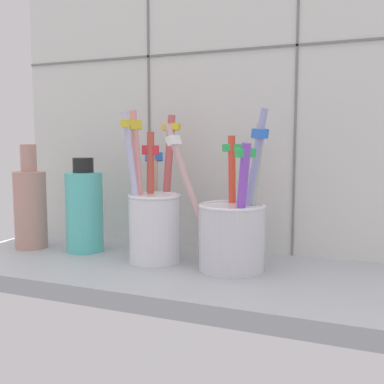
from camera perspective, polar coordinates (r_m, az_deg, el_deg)
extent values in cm
cube|color=#9EA3A8|center=(56.86, -0.57, -10.33)|extent=(64.00, 22.00, 2.00)
cube|color=silver|center=(65.87, 3.52, 10.87)|extent=(64.00, 2.00, 45.00)
cube|color=gray|center=(69.03, -5.35, 10.65)|extent=(0.30, 0.20, 45.00)
cube|color=gray|center=(62.19, 12.71, 10.99)|extent=(0.30, 0.20, 45.00)
cube|color=gray|center=(65.74, 3.24, 17.01)|extent=(64.00, 0.20, 0.30)
cylinder|color=white|center=(58.99, -4.61, -4.55)|extent=(6.59, 6.59, 8.35)
torus|color=silver|center=(58.34, -4.65, -0.52)|extent=(6.76, 6.76, 0.50)
cylinder|color=pink|center=(60.16, -6.61, 1.04)|extent=(2.84, 1.58, 18.85)
cube|color=yellow|center=(60.38, -7.17, 8.23)|extent=(1.47, 2.30, 1.25)
cylinder|color=#CC5241|center=(61.35, -5.18, -0.11)|extent=(1.76, 2.82, 16.16)
cube|color=#E5333F|center=(61.52, -5.16, 5.19)|extent=(2.34, 1.42, 1.24)
cylinder|color=silver|center=(58.90, -7.14, 0.77)|extent=(3.13, 1.49, 18.57)
cube|color=yellow|center=(58.90, -8.13, 8.37)|extent=(1.44, 2.17, 1.02)
cylinder|color=beige|center=(63.07, -4.61, -0.93)|extent=(3.84, 5.82, 14.22)
cube|color=blue|center=(64.60, -4.73, 4.35)|extent=(2.68, 2.14, 1.27)
cylinder|color=#C95858|center=(61.45, -3.10, 0.95)|extent=(1.29, 3.87, 18.42)
cube|color=yellow|center=(62.17, -2.62, 8.05)|extent=(2.59, 1.17, 1.00)
cylinder|color=silver|center=(55.31, 4.93, -5.67)|extent=(7.91, 7.91, 7.65)
torus|color=silver|center=(54.63, 4.96, -1.74)|extent=(8.01, 8.01, 0.50)
cylinder|color=purple|center=(53.39, 6.08, -1.85)|extent=(2.98, 2.81, 14.82)
cube|color=green|center=(52.19, 6.64, 4.85)|extent=(2.19, 2.34, 1.08)
cylinder|color=#A9B3A9|center=(55.73, 7.49, -0.35)|extent=(2.82, 3.54, 17.09)
cube|color=blue|center=(56.05, 8.39, 7.16)|extent=(2.32, 2.00, 1.21)
cylinder|color=#F0432C|center=(57.70, 4.99, -0.80)|extent=(2.00, 2.84, 15.63)
cube|color=green|center=(57.96, 4.94, 5.47)|extent=(2.43, 1.73, 0.94)
cylinder|color=#9597CF|center=(54.94, 7.27, 0.46)|extent=(3.77, 2.74, 18.80)
cube|color=blue|center=(54.95, 8.38, 7.09)|extent=(1.90, 2.30, 1.15)
cylinder|color=#CEA5A5|center=(57.16, -0.15, -0.15)|extent=(7.54, 1.55, 17.20)
cube|color=white|center=(57.96, -2.29, 6.36)|extent=(1.38, 2.54, 1.36)
cylinder|color=tan|center=(69.90, -19.33, -2.09)|extent=(4.52, 4.52, 10.95)
cylinder|color=tan|center=(69.24, -19.56, 3.98)|extent=(2.21, 2.21, 3.86)
cylinder|color=#55CCC2|center=(65.66, -13.16, -2.41)|extent=(5.13, 5.13, 10.98)
cylinder|color=black|center=(65.00, -13.31, 3.25)|extent=(2.82, 2.82, 2.00)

